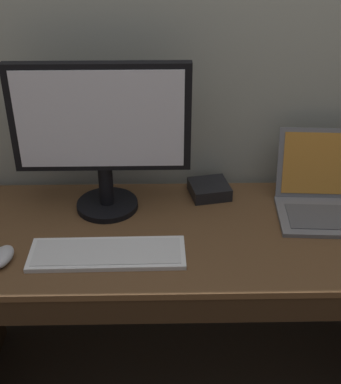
{
  "coord_description": "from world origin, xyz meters",
  "views": [
    {
      "loc": [
        -0.16,
        -1.33,
        1.64
      ],
      "look_at": [
        -0.14,
        0.0,
        0.84
      ],
      "focal_mm": 48.64,
      "sensor_mm": 36.0,
      "label": 1
    }
  ],
  "objects_px": {
    "wired_keyboard": "(107,253)",
    "external_monitor": "(101,131)",
    "laptop_space_gray": "(332,199)",
    "external_drive_box": "(208,189)",
    "computer_mouse": "(2,257)"
  },
  "relations": [
    {
      "from": "wired_keyboard",
      "to": "external_monitor",
      "type": "bearing_deg",
      "value": 95.04
    },
    {
      "from": "computer_mouse",
      "to": "external_drive_box",
      "type": "xyz_separation_m",
      "value": [
        0.62,
        0.36,
        0.0
      ]
    },
    {
      "from": "laptop_space_gray",
      "to": "wired_keyboard",
      "type": "xyz_separation_m",
      "value": [
        -0.72,
        -0.22,
        -0.04
      ]
    },
    {
      "from": "laptop_space_gray",
      "to": "external_drive_box",
      "type": "xyz_separation_m",
      "value": [
        -0.4,
        0.11,
        -0.03
      ]
    },
    {
      "from": "laptop_space_gray",
      "to": "wired_keyboard",
      "type": "relative_size",
      "value": 0.81
    },
    {
      "from": "laptop_space_gray",
      "to": "computer_mouse",
      "type": "height_order",
      "value": "laptop_space_gray"
    },
    {
      "from": "external_monitor",
      "to": "wired_keyboard",
      "type": "distance_m",
      "value": 0.37
    },
    {
      "from": "external_monitor",
      "to": "external_drive_box",
      "type": "height_order",
      "value": "external_monitor"
    },
    {
      "from": "laptop_space_gray",
      "to": "computer_mouse",
      "type": "bearing_deg",
      "value": -166.22
    },
    {
      "from": "computer_mouse",
      "to": "external_drive_box",
      "type": "relative_size",
      "value": 0.8
    },
    {
      "from": "laptop_space_gray",
      "to": "computer_mouse",
      "type": "relative_size",
      "value": 3.58
    },
    {
      "from": "external_monitor",
      "to": "laptop_space_gray",
      "type": "bearing_deg",
      "value": -1.77
    },
    {
      "from": "external_drive_box",
      "to": "external_monitor",
      "type": "bearing_deg",
      "value": -165.02
    },
    {
      "from": "laptop_space_gray",
      "to": "external_drive_box",
      "type": "bearing_deg",
      "value": 163.86
    },
    {
      "from": "external_monitor",
      "to": "wired_keyboard",
      "type": "bearing_deg",
      "value": -84.96
    }
  ]
}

